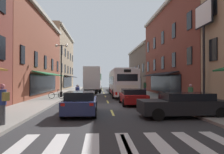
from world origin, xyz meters
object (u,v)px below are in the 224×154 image
at_px(sedan_mid, 81,103).
at_px(motorcycle_rider, 78,96).
at_px(transit_bus, 121,82).
at_px(pedestrian_mid, 191,95).
at_px(pedestrian_near, 2,103).
at_px(pedestrian_far, 137,87).
at_px(sedan_far, 133,96).
at_px(sedan_near, 183,105).
at_px(pedestrian_rear, 145,88).
at_px(box_truck, 93,80).
at_px(bicycle_near, 56,95).
at_px(street_lamp_twin, 61,68).
at_px(billboard_sign, 204,28).

height_order(sedan_mid, motorcycle_rider, motorcycle_rider).
relative_size(transit_bus, pedestrian_mid, 7.41).
bearing_deg(pedestrian_near, pedestrian_mid, -32.56).
xyz_separation_m(transit_bus, motorcycle_rider, (-4.57, -9.15, -1.01)).
bearing_deg(pedestrian_far, sedan_far, 37.49).
xyz_separation_m(sedan_near, sedan_far, (-1.79, 6.07, -0.02)).
bearing_deg(sedan_mid, pedestrian_rear, 63.55).
xyz_separation_m(box_truck, sedan_mid, (-0.26, -21.08, -1.33)).
height_order(sedan_near, pedestrian_far, pedestrian_far).
bearing_deg(pedestrian_rear, bicycle_near, -8.37).
height_order(sedan_near, street_lamp_twin, street_lamp_twin).
bearing_deg(sedan_mid, box_truck, 89.28).
bearing_deg(sedan_far, box_truck, 102.43).
distance_m(box_truck, pedestrian_mid, 20.46).
relative_size(transit_bus, box_truck, 1.41).
xyz_separation_m(billboard_sign, transit_bus, (-5.03, 11.25, -4.24)).
bearing_deg(sedan_far, pedestrian_near, -130.63).
height_order(box_truck, street_lamp_twin, street_lamp_twin).
relative_size(sedan_near, street_lamp_twin, 0.82).
bearing_deg(street_lamp_twin, pedestrian_rear, 15.66).
bearing_deg(sedan_near, motorcycle_rider, 135.15).
bearing_deg(box_truck, transit_bus, -62.36).
bearing_deg(billboard_sign, sedan_far, 159.60).
height_order(billboard_sign, transit_bus, billboard_sign).
distance_m(transit_bus, box_truck, 7.90).
distance_m(billboard_sign, pedestrian_far, 17.28).
xyz_separation_m(transit_bus, street_lamp_twin, (-6.96, -2.98, 1.63)).
xyz_separation_m(billboard_sign, motorcycle_rider, (-9.60, 2.09, -5.25)).
distance_m(billboard_sign, sedan_far, 7.58).
height_order(transit_bus, street_lamp_twin, street_lamp_twin).
xyz_separation_m(bicycle_near, pedestrian_rear, (10.07, 4.78, 0.54)).
xyz_separation_m(motorcycle_rider, street_lamp_twin, (-2.39, 6.17, 2.64)).
distance_m(billboard_sign, sedan_mid, 10.77).
bearing_deg(pedestrian_mid, sedan_mid, -98.90).
bearing_deg(bicycle_near, pedestrian_near, -89.54).
xyz_separation_m(sedan_far, pedestrian_near, (-6.92, -8.07, 0.39)).
distance_m(transit_bus, street_lamp_twin, 7.74).
distance_m(bicycle_near, street_lamp_twin, 3.47).
distance_m(transit_bus, pedestrian_mid, 12.65).
xyz_separation_m(box_truck, pedestrian_rear, (6.65, -7.19, -0.99)).
xyz_separation_m(sedan_far, pedestrian_rear, (3.05, 9.16, 0.37)).
bearing_deg(pedestrian_mid, box_truck, 177.17).
relative_size(transit_bus, street_lamp_twin, 2.05).
xyz_separation_m(motorcycle_rider, pedestrian_near, (-2.41, -8.27, 0.36)).
height_order(motorcycle_rider, bicycle_near, motorcycle_rider).
xyz_separation_m(sedan_mid, street_lamp_twin, (-3.03, 11.11, 2.65)).
relative_size(sedan_far, motorcycle_rider, 2.10).
bearing_deg(sedan_far, motorcycle_rider, 177.44).
bearing_deg(bicycle_near, motorcycle_rider, -59.03).
height_order(pedestrian_far, street_lamp_twin, street_lamp_twin).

